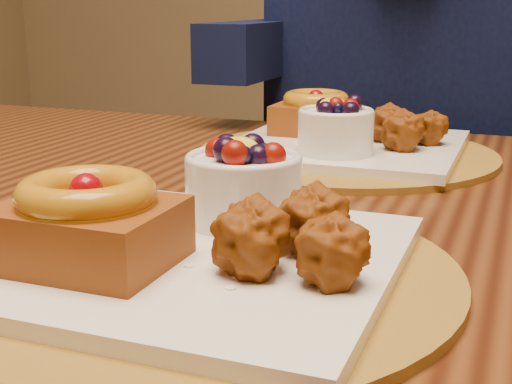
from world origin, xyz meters
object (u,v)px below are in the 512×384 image
at_px(place_setting_near, 195,239).
at_px(chair_far, 394,246).
at_px(dining_table, 291,272).
at_px(place_setting_far, 343,139).

xyz_separation_m(place_setting_near, chair_far, (-0.02, 0.96, -0.32)).
bearing_deg(chair_far, dining_table, -97.73).
height_order(place_setting_far, chair_far, place_setting_far).
xyz_separation_m(place_setting_near, place_setting_far, (0.00, 0.43, -0.00)).
distance_m(place_setting_near, place_setting_far, 0.43).
distance_m(dining_table, place_setting_near, 0.24).
bearing_deg(place_setting_near, dining_table, 89.15).
height_order(dining_table, place_setting_far, place_setting_far).
height_order(dining_table, chair_far, chair_far).
distance_m(place_setting_far, chair_far, 0.62).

